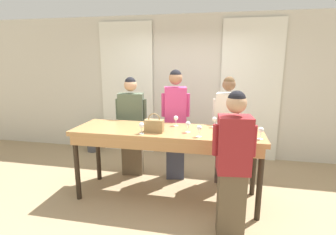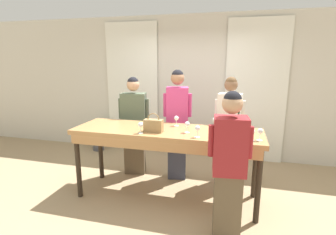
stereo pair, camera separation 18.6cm
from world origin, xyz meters
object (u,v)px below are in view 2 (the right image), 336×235
(wine_glass_front_left, at_px, (217,126))
(guest_pink_top, at_px, (177,123))
(guest_olive_jacket, at_px, (134,125))
(tasting_bar, at_px, (166,137))
(wine_glass_back_right, at_px, (252,132))
(host_pouring, at_px, (229,166))
(wine_bottle, at_px, (238,122))
(handbag, at_px, (153,125))
(wine_glass_front_right, at_px, (187,125))
(wine_glass_center_right, at_px, (197,129))
(guest_cream_sweater, at_px, (229,130))
(wine_glass_back_mid, at_px, (246,122))
(wine_glass_back_left, at_px, (141,125))
(wine_glass_center_mid, at_px, (176,119))
(potted_plant, at_px, (98,135))
(wine_glass_front_mid, at_px, (260,132))
(wine_glass_center_left, at_px, (215,120))

(wine_glass_front_left, relative_size, guest_pink_top, 0.08)
(guest_olive_jacket, distance_m, guest_pink_top, 0.75)
(tasting_bar, bearing_deg, guest_pink_top, 89.79)
(wine_glass_back_right, distance_m, host_pouring, 0.57)
(wine_bottle, distance_m, handbag, 1.15)
(wine_glass_front_right, distance_m, wine_glass_center_right, 0.24)
(wine_glass_front_right, xyz_separation_m, guest_cream_sweater, (0.51, 0.74, -0.24))
(wine_glass_front_right, bearing_deg, wine_glass_center_right, -47.44)
(wine_glass_back_mid, distance_m, guest_pink_top, 1.13)
(wine_bottle, distance_m, wine_glass_back_left, 1.32)
(wine_glass_center_mid, height_order, guest_olive_jacket, guest_olive_jacket)
(wine_glass_center_right, xyz_separation_m, potted_plant, (-2.44, 1.81, -0.79))
(guest_pink_top, bearing_deg, wine_glass_back_right, -39.01)
(wine_glass_front_left, relative_size, wine_glass_front_mid, 1.00)
(wine_bottle, bearing_deg, wine_glass_back_mid, 27.29)
(wine_glass_front_left, bearing_deg, tasting_bar, 174.76)
(potted_plant, bearing_deg, wine_glass_back_right, -30.11)
(wine_glass_front_right, height_order, wine_glass_back_left, same)
(wine_glass_front_right, distance_m, wine_glass_center_left, 0.48)
(wine_bottle, xyz_separation_m, wine_glass_center_right, (-0.48, -0.50, -0.00))
(handbag, distance_m, wine_glass_front_left, 0.83)
(wine_glass_front_mid, height_order, wine_glass_back_left, same)
(wine_glass_back_mid, bearing_deg, guest_olive_jacket, 168.52)
(handbag, xyz_separation_m, guest_pink_top, (0.14, 0.82, -0.15))
(wine_glass_front_mid, relative_size, potted_plant, 0.24)
(tasting_bar, distance_m, wine_glass_front_right, 0.37)
(wine_glass_center_left, distance_m, wine_glass_back_mid, 0.42)
(wine_glass_center_mid, bearing_deg, wine_glass_front_left, -26.87)
(wine_glass_front_left, relative_size, host_pouring, 0.09)
(wine_glass_front_right, relative_size, guest_olive_jacket, 0.09)
(guest_olive_jacket, bearing_deg, wine_glass_back_right, -25.74)
(tasting_bar, distance_m, guest_cream_sweater, 1.06)
(tasting_bar, relative_size, wine_glass_center_right, 17.24)
(tasting_bar, bearing_deg, guest_olive_jacket, 137.81)
(wine_glass_front_left, height_order, guest_cream_sweater, guest_cream_sweater)
(guest_pink_top, bearing_deg, tasting_bar, -90.21)
(host_pouring, bearing_deg, wine_glass_back_mid, 79.53)
(wine_bottle, xyz_separation_m, handbag, (-1.08, -0.40, -0.02))
(handbag, xyz_separation_m, wine_glass_back_mid, (1.19, 0.45, 0.02))
(wine_glass_back_left, relative_size, guest_pink_top, 0.08)
(wine_glass_front_right, height_order, host_pouring, host_pouring)
(tasting_bar, relative_size, wine_glass_center_mid, 17.24)
(wine_bottle, relative_size, host_pouring, 0.18)
(wine_glass_back_right, xyz_separation_m, guest_cream_sweater, (-0.29, 0.89, -0.24))
(guest_pink_top, height_order, potted_plant, guest_pink_top)
(wine_glass_back_right, distance_m, guest_cream_sweater, 0.97)
(wine_glass_center_right, relative_size, guest_pink_top, 0.08)
(wine_bottle, relative_size, wine_glass_back_left, 2.02)
(wine_glass_back_mid, relative_size, potted_plant, 0.24)
(tasting_bar, xyz_separation_m, wine_glass_front_right, (0.30, -0.06, 0.21))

